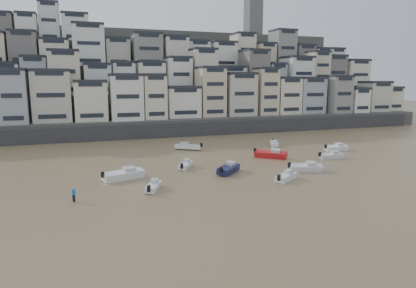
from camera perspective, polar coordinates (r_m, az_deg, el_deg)
name	(u,v)px	position (r m, az deg, el deg)	size (l,w,h in m)	color
ground	(283,255)	(31.85, 11.53, -16.41)	(400.00, 400.00, 0.00)	olive
harbor_wall	(185,129)	(93.62, -3.55, 2.30)	(140.00, 3.00, 3.50)	#38383A
hillside	(167,83)	(132.61, -6.32, 9.34)	(141.04, 66.00, 50.00)	#4C4C47
boat_a	(286,175)	(53.64, 11.97, -4.76)	(4.89, 1.60, 1.33)	silver
boat_b	(306,167)	(59.25, 14.85, -3.41)	(5.47, 1.79, 1.49)	silver
boat_c	(229,168)	(56.55, 3.18, -3.67)	(5.80, 1.90, 1.58)	#151843
boat_d	(331,155)	(70.23, 18.43, -1.62)	(4.81, 1.57, 1.31)	silver
boat_e	(271,153)	(68.16, 9.66, -1.41)	(6.31, 2.06, 1.72)	#B41618
boat_f	(186,164)	(59.76, -3.47, -3.09)	(4.63, 1.52, 1.26)	silver
boat_g	(336,147)	(78.56, 19.15, -0.43)	(5.38, 1.76, 1.47)	white
boat_h	(188,146)	(75.41, -3.05, -0.26)	(5.81, 1.90, 1.59)	silver
boat_i	(274,143)	(80.29, 10.15, 0.14)	(5.00, 1.64, 1.36)	silver
boat_j	(153,185)	(48.41, -8.42, -6.32)	(4.42, 1.45, 1.20)	white
boat_k	(123,173)	(54.16, -12.87, -4.42)	(6.48, 2.12, 1.77)	silver
person_blue	(74,194)	(46.13, -19.97, -7.29)	(0.44, 0.44, 1.74)	blue
person_pink	(279,153)	(68.26, 10.84, -1.42)	(0.44, 0.44, 1.74)	#C2898F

